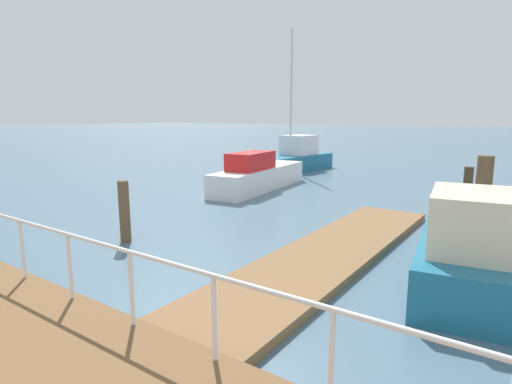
{
  "coord_description": "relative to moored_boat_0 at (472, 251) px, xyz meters",
  "views": [
    {
      "loc": [
        -6.52,
        5.0,
        3.23
      ],
      "look_at": [
        2.0,
        10.9,
        1.33
      ],
      "focal_mm": 28.89,
      "sensor_mm": 36.0,
      "label": 1
    }
  ],
  "objects": [
    {
      "name": "moored_boat_0",
      "position": [
        0.0,
        0.0,
        0.0
      ],
      "size": [
        4.75,
        2.49,
        1.96
      ],
      "color": "#1E6B8C",
      "rests_on": "ground_plane"
    },
    {
      "name": "dock_piling_1",
      "position": [
        -1.83,
        7.84,
        0.08
      ],
      "size": [
        0.28,
        0.28,
        1.61
      ],
      "primitive_type": "cylinder",
      "color": "brown",
      "rests_on": "ground_plane"
    },
    {
      "name": "dock_piling_0",
      "position": [
        7.39,
        1.1,
        0.03
      ],
      "size": [
        0.31,
        0.31,
        1.52
      ],
      "primitive_type": "cylinder",
      "color": "#473826",
      "rests_on": "ground_plane"
    },
    {
      "name": "boardwalk_railing",
      "position": [
        -5.06,
        4.99,
        0.5
      ],
      "size": [
        0.06,
        29.53,
        1.08
      ],
      "color": "white",
      "rests_on": "boardwalk"
    },
    {
      "name": "dock_piling_3",
      "position": [
        1.21,
        0.03,
        0.49
      ],
      "size": [
        0.32,
        0.32,
        2.44
      ],
      "primitive_type": "cylinder",
      "color": "brown",
      "rests_on": "ground_plane"
    },
    {
      "name": "ground_plane",
      "position": [
        -1.91,
        14.12,
        -0.73
      ],
      "size": [
        300.0,
        300.0,
        0.0
      ],
      "primitive_type": "plane",
      "color": "slate"
    },
    {
      "name": "moored_boat_3",
      "position": [
        13.1,
        11.37,
        0.01
      ],
      "size": [
        6.6,
        2.68,
        8.13
      ],
      "color": "#1E6B8C",
      "rests_on": "ground_plane"
    },
    {
      "name": "moored_boat_2",
      "position": [
        6.63,
        9.44,
        -0.08
      ],
      "size": [
        6.65,
        2.24,
        1.72
      ],
      "color": "white",
      "rests_on": "ground_plane"
    },
    {
      "name": "floating_dock",
      "position": [
        -0.16,
        2.94,
        -0.64
      ],
      "size": [
        10.49,
        2.0,
        0.18
      ],
      "primitive_type": "cube",
      "color": "olive",
      "rests_on": "ground_plane"
    }
  ]
}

